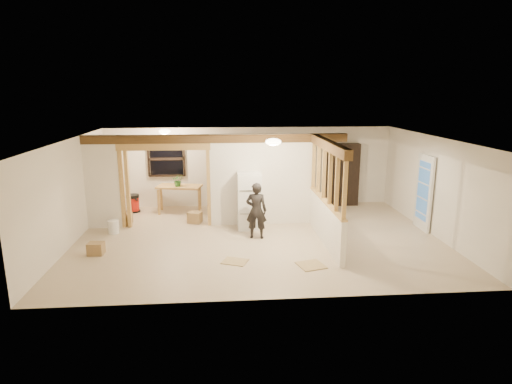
{
  "coord_description": "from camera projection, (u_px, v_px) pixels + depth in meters",
  "views": [
    {
      "loc": [
        -0.87,
        -10.16,
        3.62
      ],
      "look_at": [
        -0.02,
        0.4,
        1.1
      ],
      "focal_mm": 30.0,
      "sensor_mm": 36.0,
      "label": 1
    }
  ],
  "objects": [
    {
      "name": "wall_right",
      "position": [
        435.0,
        187.0,
        10.82
      ],
      "size": [
        0.01,
        6.5,
        2.5
      ],
      "primitive_type": "cube",
      "color": "white",
      "rests_on": "floor"
    },
    {
      "name": "ceiling_dome_main",
      "position": [
        273.0,
        142.0,
        9.72
      ],
      "size": [
        0.36,
        0.36,
        0.16
      ],
      "primitive_type": "ellipsoid",
      "color": "#FFEABF",
      "rests_on": "ceiling"
    },
    {
      "name": "wall_left",
      "position": [
        69.0,
        193.0,
        10.12
      ],
      "size": [
        0.01,
        6.5,
        2.5
      ],
      "primitive_type": "cube",
      "color": "white",
      "rests_on": "floor"
    },
    {
      "name": "bookshelf",
      "position": [
        343.0,
        175.0,
        13.68
      ],
      "size": [
        1.0,
        0.33,
        1.99
      ],
      "primitive_type": "cube",
      "color": "black",
      "rests_on": "floor"
    },
    {
      "name": "bucket",
      "position": [
        113.0,
        227.0,
        11.08
      ],
      "size": [
        0.32,
        0.32,
        0.35
      ],
      "primitive_type": "cylinder",
      "rotation": [
        0.0,
        0.0,
        -0.16
      ],
      "color": "white",
      "rests_on": "floor"
    },
    {
      "name": "stud_partition",
      "position": [
        327.0,
        176.0,
        10.11
      ],
      "size": [
        0.14,
        3.2,
        1.32
      ],
      "primitive_type": "cube",
      "color": "tan",
      "rests_on": "pony_wall"
    },
    {
      "name": "potted_plant",
      "position": [
        178.0,
        180.0,
        12.78
      ],
      "size": [
        0.37,
        0.34,
        0.36
      ],
      "primitive_type": "imported",
      "rotation": [
        0.0,
        0.0,
        0.22
      ],
      "color": "#347635",
      "rests_on": "work_table"
    },
    {
      "name": "box_util_b",
      "position": [
        125.0,
        219.0,
        11.87
      ],
      "size": [
        0.38,
        0.38,
        0.31
      ],
      "primitive_type": "cube",
      "rotation": [
        0.0,
        0.0,
        -0.17
      ],
      "color": "#9B7A4B",
      "rests_on": "floor"
    },
    {
      "name": "shop_vac",
      "position": [
        133.0,
        203.0,
        13.02
      ],
      "size": [
        0.46,
        0.46,
        0.55
      ],
      "primitive_type": "cylinder",
      "rotation": [
        0.0,
        0.0,
        -0.09
      ],
      "color": "#9F140B",
      "rests_on": "floor"
    },
    {
      "name": "floor_panel_far",
      "position": [
        235.0,
        261.0,
        9.27
      ],
      "size": [
        0.64,
        0.58,
        0.02
      ],
      "primitive_type": "cube",
      "rotation": [
        0.0,
        0.0,
        -0.39
      ],
      "color": "tan",
      "rests_on": "floor"
    },
    {
      "name": "header_beam_right",
      "position": [
        328.0,
        145.0,
        9.94
      ],
      "size": [
        0.18,
        3.3,
        0.22
      ],
      "primitive_type": "cube",
      "color": "brown",
      "rests_on": "ceiling"
    },
    {
      "name": "doorway_frame",
      "position": [
        166.0,
        187.0,
        11.48
      ],
      "size": [
        2.46,
        0.14,
        2.2
      ],
      "primitive_type": "cube",
      "color": "tan",
      "rests_on": "floor"
    },
    {
      "name": "floor",
      "position": [
        258.0,
        238.0,
        10.76
      ],
      "size": [
        9.0,
        6.5,
        0.01
      ],
      "primitive_type": "cube",
      "color": "#BEAB8D",
      "rests_on": "ground"
    },
    {
      "name": "ceiling_dome_util",
      "position": [
        165.0,
        131.0,
        12.22
      ],
      "size": [
        0.32,
        0.32,
        0.14
      ],
      "primitive_type": "ellipsoid",
      "color": "#FFEABF",
      "rests_on": "ceiling"
    },
    {
      "name": "work_table",
      "position": [
        180.0,
        199.0,
        13.0
      ],
      "size": [
        1.41,
        0.91,
        0.82
      ],
      "primitive_type": "cube",
      "rotation": [
        0.0,
        0.0,
        -0.21
      ],
      "color": "tan",
      "rests_on": "floor"
    },
    {
      "name": "box_util_a",
      "position": [
        195.0,
        217.0,
        12.0
      ],
      "size": [
        0.44,
        0.4,
        0.31
      ],
      "primitive_type": "cube",
      "rotation": [
        0.0,
        0.0,
        -0.32
      ],
      "color": "#9B7A4B",
      "rests_on": "floor"
    },
    {
      "name": "wall_front",
      "position": [
        274.0,
        233.0,
        7.32
      ],
      "size": [
        9.0,
        0.01,
        2.5
      ],
      "primitive_type": "cube",
      "color": "white",
      "rests_on": "floor"
    },
    {
      "name": "partition_center",
      "position": [
        262.0,
        180.0,
        11.65
      ],
      "size": [
        2.8,
        0.12,
        2.5
      ],
      "primitive_type": "cube",
      "color": "silver",
      "rests_on": "floor"
    },
    {
      "name": "refrigerator",
      "position": [
        249.0,
        201.0,
        11.38
      ],
      "size": [
        0.62,
        0.6,
        1.51
      ],
      "primitive_type": "cube",
      "color": "white",
      "rests_on": "floor"
    },
    {
      "name": "header_beam_back",
      "position": [
        217.0,
        139.0,
        11.29
      ],
      "size": [
        7.0,
        0.18,
        0.22
      ],
      "primitive_type": "cube",
      "color": "brown",
      "rests_on": "ceiling"
    },
    {
      "name": "floor_panel_near",
      "position": [
        311.0,
        265.0,
        9.07
      ],
      "size": [
        0.65,
        0.65,
        0.02
      ],
      "primitive_type": "cube",
      "rotation": [
        0.0,
        0.0,
        0.27
      ],
      "color": "tan",
      "rests_on": "floor"
    },
    {
      "name": "window_back",
      "position": [
        166.0,
        159.0,
        13.27
      ],
      "size": [
        1.12,
        0.1,
        1.1
      ],
      "primitive_type": "cube",
      "color": "black",
      "rests_on": "wall_back"
    },
    {
      "name": "woman",
      "position": [
        256.0,
        211.0,
        10.61
      ],
      "size": [
        0.57,
        0.43,
        1.43
      ],
      "primitive_type": "imported",
      "rotation": [
        0.0,
        0.0,
        2.97
      ],
      "color": "black",
      "rests_on": "floor"
    },
    {
      "name": "wall_back",
      "position": [
        250.0,
        167.0,
        13.62
      ],
      "size": [
        9.0,
        0.01,
        2.5
      ],
      "primitive_type": "cube",
      "color": "white",
      "rests_on": "floor"
    },
    {
      "name": "ceiling",
      "position": [
        258.0,
        139.0,
        10.18
      ],
      "size": [
        9.0,
        6.5,
        0.01
      ],
      "primitive_type": "cube",
      "color": "white"
    },
    {
      "name": "hanging_bulb",
      "position": [
        180.0,
        145.0,
        11.65
      ],
      "size": [
        0.07,
        0.07,
        0.07
      ],
      "primitive_type": "ellipsoid",
      "color": "#FFD88C",
      "rests_on": "ceiling"
    },
    {
      "name": "french_door",
      "position": [
        424.0,
        193.0,
        11.26
      ],
      "size": [
        0.12,
        0.86,
        2.0
      ],
      "primitive_type": "cube",
      "color": "white",
      "rests_on": "floor"
    },
    {
      "name": "box_front",
      "position": [
        96.0,
        249.0,
        9.66
      ],
      "size": [
        0.36,
        0.3,
        0.28
      ],
      "primitive_type": "cube",
      "rotation": [
        0.0,
        0.0,
        -0.07
      ],
      "color": "#9B7A4B",
      "rests_on": "floor"
    },
    {
      "name": "partition_left_stub",
      "position": [
        102.0,
        182.0,
        11.32
      ],
      "size": [
        0.9,
        0.12,
        2.5
      ],
      "primitive_type": "cube",
      "color": "silver",
      "rests_on": "floor"
    },
    {
      "name": "pony_wall",
      "position": [
        325.0,
        222.0,
        10.38
      ],
      "size": [
        0.12,
        3.2,
        1.0
      ],
      "primitive_type": "cube",
      "color": "silver",
      "rests_on": "floor"
    }
  ]
}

